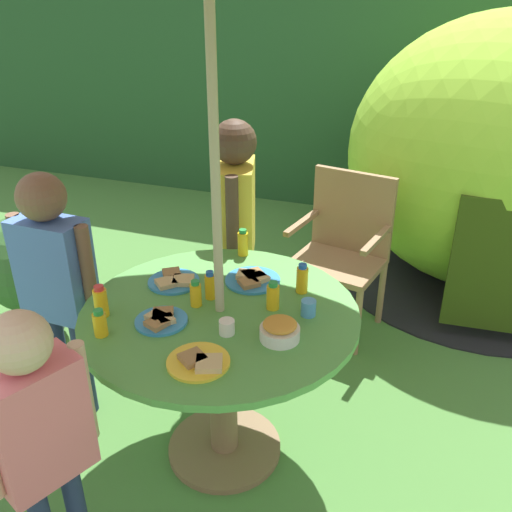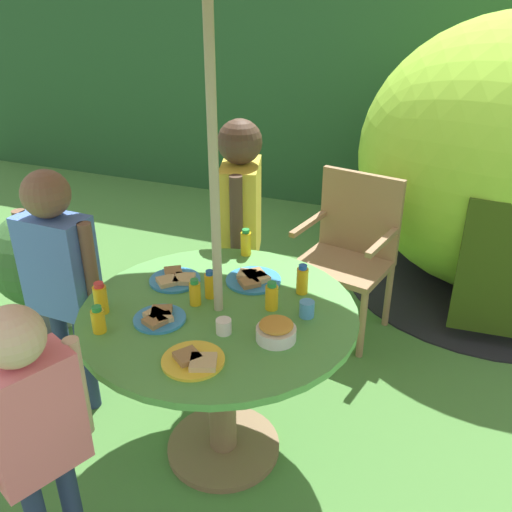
% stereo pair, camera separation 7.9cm
% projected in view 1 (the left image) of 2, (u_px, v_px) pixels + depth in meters
% --- Properties ---
extents(ground_plane, '(10.00, 10.00, 0.02)m').
position_uv_depth(ground_plane, '(225.00, 451.00, 2.53)').
color(ground_plane, '#477A38').
extents(hedge_backdrop, '(9.00, 0.70, 1.90)m').
position_uv_depth(hedge_backdrop, '(367.00, 100.00, 5.04)').
color(hedge_backdrop, '#234C28').
rests_on(hedge_backdrop, ground_plane).
extents(garden_table, '(1.11, 1.11, 0.76)m').
position_uv_depth(garden_table, '(221.00, 349.00, 2.27)').
color(garden_table, brown).
rests_on(garden_table, ground_plane).
extents(wooden_chair, '(0.58, 0.52, 0.95)m').
position_uv_depth(wooden_chair, '(343.00, 244.00, 3.26)').
color(wooden_chair, '#93704C').
rests_on(wooden_chair, ground_plane).
extents(dome_tent, '(2.14, 2.14, 1.80)m').
position_uv_depth(dome_tent, '(498.00, 157.00, 3.62)').
color(dome_tent, '#8CC633').
rests_on(dome_tent, ground_plane).
extents(potted_plant, '(0.58, 0.58, 0.76)m').
position_uv_depth(potted_plant, '(31.00, 266.00, 3.20)').
color(potted_plant, '#595960').
rests_on(potted_plant, ground_plane).
extents(child_in_yellow_shirt, '(0.28, 0.43, 1.33)m').
position_uv_depth(child_in_yellow_shirt, '(236.00, 211.00, 2.88)').
color(child_in_yellow_shirt, brown).
rests_on(child_in_yellow_shirt, ground_plane).
extents(child_in_blue_shirt, '(0.42, 0.21, 1.23)m').
position_uv_depth(child_in_blue_shirt, '(55.00, 269.00, 2.43)').
color(child_in_blue_shirt, navy).
rests_on(child_in_blue_shirt, ground_plane).
extents(child_in_pink_shirt, '(0.26, 0.36, 1.11)m').
position_uv_depth(child_in_pink_shirt, '(38.00, 424.00, 1.69)').
color(child_in_pink_shirt, navy).
rests_on(child_in_pink_shirt, ground_plane).
extents(snack_bowl, '(0.15, 0.15, 0.08)m').
position_uv_depth(snack_bowl, '(280.00, 330.00, 1.99)').
color(snack_bowl, white).
rests_on(snack_bowl, garden_table).
extents(plate_far_right, '(0.24, 0.24, 0.03)m').
position_uv_depth(plate_far_right, '(252.00, 279.00, 2.39)').
color(plate_far_right, '#338CD8').
rests_on(plate_far_right, garden_table).
extents(plate_front_edge, '(0.20, 0.20, 0.03)m').
position_uv_depth(plate_front_edge, '(161.00, 320.00, 2.10)').
color(plate_front_edge, '#338CD8').
rests_on(plate_front_edge, garden_table).
extents(plate_near_right, '(0.22, 0.22, 0.03)m').
position_uv_depth(plate_near_right, '(174.00, 281.00, 2.38)').
color(plate_near_right, '#338CD8').
rests_on(plate_near_right, garden_table).
extents(plate_mid_left, '(0.22, 0.22, 0.03)m').
position_uv_depth(plate_mid_left, '(199.00, 362.00, 1.87)').
color(plate_mid_left, yellow).
rests_on(plate_mid_left, garden_table).
extents(juice_bottle_near_left, '(0.05, 0.05, 0.13)m').
position_uv_depth(juice_bottle_near_left, '(243.00, 243.00, 2.60)').
color(juice_bottle_near_left, yellow).
rests_on(juice_bottle_near_left, garden_table).
extents(juice_bottle_far_left, '(0.05, 0.05, 0.13)m').
position_uv_depth(juice_bottle_far_left, '(101.00, 302.00, 2.12)').
color(juice_bottle_far_left, yellow).
rests_on(juice_bottle_far_left, garden_table).
extents(juice_bottle_center_front, '(0.05, 0.05, 0.12)m').
position_uv_depth(juice_bottle_center_front, '(273.00, 296.00, 2.18)').
color(juice_bottle_center_front, yellow).
rests_on(juice_bottle_center_front, garden_table).
extents(juice_bottle_center_back, '(0.05, 0.05, 0.11)m').
position_uv_depth(juice_bottle_center_back, '(196.00, 294.00, 2.20)').
color(juice_bottle_center_back, yellow).
rests_on(juice_bottle_center_back, garden_table).
extents(juice_bottle_mid_right, '(0.04, 0.04, 0.12)m').
position_uv_depth(juice_bottle_mid_right, '(210.00, 286.00, 2.25)').
color(juice_bottle_mid_right, yellow).
rests_on(juice_bottle_mid_right, garden_table).
extents(juice_bottle_back_edge, '(0.05, 0.05, 0.11)m').
position_uv_depth(juice_bottle_back_edge, '(100.00, 323.00, 2.01)').
color(juice_bottle_back_edge, yellow).
rests_on(juice_bottle_back_edge, garden_table).
extents(juice_bottle_spot_a, '(0.05, 0.05, 0.13)m').
position_uv_depth(juice_bottle_spot_a, '(302.00, 279.00, 2.29)').
color(juice_bottle_spot_a, yellow).
rests_on(juice_bottle_spot_a, garden_table).
extents(cup_near, '(0.06, 0.06, 0.07)m').
position_uv_depth(cup_near, '(308.00, 308.00, 2.14)').
color(cup_near, '#4C99D8').
rests_on(cup_near, garden_table).
extents(cup_far, '(0.06, 0.06, 0.06)m').
position_uv_depth(cup_far, '(227.00, 327.00, 2.03)').
color(cup_far, white).
rests_on(cup_far, garden_table).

